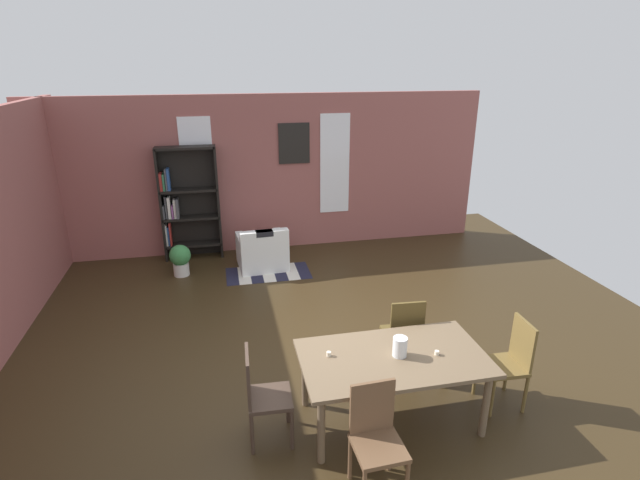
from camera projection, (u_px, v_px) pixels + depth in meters
name	position (u px, v px, depth m)	size (l,w,h in m)	color
ground_plane	(309.00, 361.00, 5.80)	(9.94, 9.94, 0.00)	#352715
back_wall_brick	(268.00, 174.00, 8.86)	(8.04, 0.12, 2.82)	#995550
window_pane_0	(198.00, 170.00, 8.51)	(0.55, 0.02, 1.83)	white
window_pane_1	(335.00, 164.00, 8.99)	(0.55, 0.02, 1.83)	white
dining_table	(393.00, 363.00, 4.64)	(1.77, 0.99, 0.74)	brown
vase_on_table	(400.00, 347.00, 4.59)	(0.14, 0.14, 0.19)	silver
tealight_candle_0	(329.00, 354.00, 4.61)	(0.04, 0.04, 0.05)	silver
tealight_candle_1	(437.00, 353.00, 4.63)	(0.04, 0.04, 0.04)	silver
dining_chair_head_right	(510.00, 360.00, 4.94)	(0.42, 0.42, 0.95)	brown
dining_chair_near_left	(376.00, 435.00, 3.95)	(0.42, 0.42, 0.95)	brown
dining_chair_far_right	(403.00, 333.00, 5.43)	(0.43, 0.43, 0.95)	brown
dining_chair_head_left	(262.00, 393.00, 4.45)	(0.42, 0.42, 0.95)	#443328
bookshelf_tall	(186.00, 203.00, 8.50)	(1.01, 0.28, 2.00)	black
armchair_white	(262.00, 252.00, 8.34)	(0.86, 0.86, 0.75)	white
potted_plant_by_shelf	(180.00, 259.00, 8.01)	(0.35, 0.35, 0.53)	silver
striped_rug	(268.00, 273.00, 8.17)	(1.39, 0.71, 0.01)	#1E1E33
framed_picture	(294.00, 143.00, 8.70)	(0.56, 0.03, 0.72)	black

